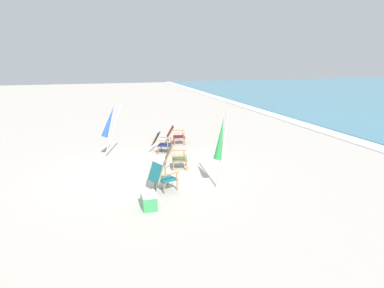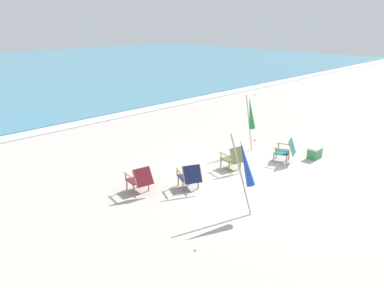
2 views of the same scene
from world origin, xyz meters
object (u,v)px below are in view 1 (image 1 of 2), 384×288
(beach_chair_far_center, at_px, (175,156))
(umbrella_furled_blue, at_px, (109,122))
(beach_chair_back_right, at_px, (161,142))
(beach_chair_front_left, at_px, (161,176))
(beach_chair_back_left, at_px, (175,134))
(umbrella_furled_green, at_px, (221,140))
(cooler_box, at_px, (149,201))

(beach_chair_far_center, bearing_deg, umbrella_furled_blue, -135.57)
(beach_chair_back_right, bearing_deg, beach_chair_front_left, -11.02)
(beach_chair_front_left, height_order, beach_chair_back_left, beach_chair_front_left)
(beach_chair_front_left, bearing_deg, beach_chair_back_left, 162.25)
(beach_chair_back_left, bearing_deg, beach_chair_front_left, -17.75)
(beach_chair_far_center, relative_size, beach_chair_back_right, 0.89)
(beach_chair_back_right, relative_size, beach_chair_back_left, 1.09)
(umbrella_furled_blue, relative_size, umbrella_furled_green, 0.95)
(beach_chair_back_left, bearing_deg, beach_chair_back_right, -36.73)
(beach_chair_back_left, distance_m, cooler_box, 6.40)
(beach_chair_front_left, distance_m, umbrella_furled_blue, 4.06)
(beach_chair_back_left, xyz_separation_m, cooler_box, (6.03, -2.12, -0.22))
(beach_chair_front_left, relative_size, beach_chair_back_right, 0.92)
(beach_chair_back_right, distance_m, umbrella_furled_green, 4.21)
(beach_chair_front_left, distance_m, cooler_box, 1.18)
(beach_chair_back_left, height_order, cooler_box, beach_chair_back_left)
(beach_chair_back_left, height_order, umbrella_furled_blue, umbrella_furled_blue)
(beach_chair_far_center, height_order, beach_chair_back_right, beach_chair_far_center)
(beach_chair_far_center, relative_size, beach_chair_back_left, 0.97)
(beach_chair_front_left, bearing_deg, umbrella_furled_green, 85.45)
(cooler_box, bearing_deg, beach_chair_far_center, 154.92)
(umbrella_furled_green, bearing_deg, umbrella_furled_blue, -144.59)
(beach_chair_front_left, bearing_deg, umbrella_furled_blue, -163.43)
(umbrella_furled_green, height_order, cooler_box, umbrella_furled_green)
(umbrella_furled_green, distance_m, cooler_box, 2.64)
(beach_chair_far_center, relative_size, umbrella_furled_green, 0.39)
(umbrella_furled_green, bearing_deg, beach_chair_front_left, -94.55)
(beach_chair_front_left, relative_size, cooler_box, 1.74)
(beach_chair_front_left, distance_m, beach_chair_back_right, 3.93)
(beach_chair_front_left, xyz_separation_m, umbrella_furled_blue, (-3.80, -1.13, 0.88))
(umbrella_furled_blue, height_order, umbrella_furled_green, umbrella_furled_green)
(beach_chair_back_left, relative_size, umbrella_furled_green, 0.40)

